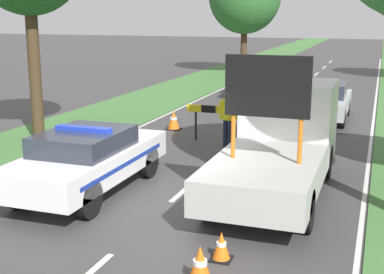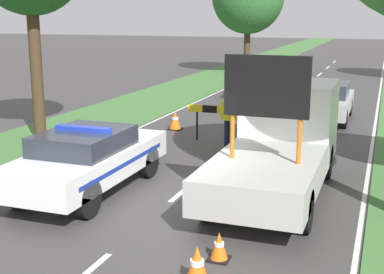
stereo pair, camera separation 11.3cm
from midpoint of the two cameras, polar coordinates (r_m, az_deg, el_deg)
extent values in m
plane|color=#3D3A3A|center=(11.66, -2.25, -7.09)|extent=(160.00, 160.00, 0.00)
cube|color=silver|center=(12.76, -0.11, -5.25)|extent=(0.12, 2.32, 0.01)
cube|color=silver|center=(17.44, 5.63, -0.30)|extent=(0.12, 2.32, 0.01)
cube|color=silver|center=(22.29, 8.91, 2.54)|extent=(0.12, 2.32, 0.01)
cube|color=silver|center=(27.22, 11.01, 4.35)|extent=(0.12, 2.32, 0.01)
cube|color=silver|center=(32.19, 12.47, 5.60)|extent=(0.12, 2.32, 0.01)
cube|color=silver|center=(37.19, 13.55, 6.52)|extent=(0.12, 2.32, 0.01)
cube|color=silver|center=(42.21, 14.37, 7.21)|extent=(0.12, 2.32, 0.01)
cube|color=silver|center=(47.24, 15.02, 7.76)|extent=(0.12, 2.32, 0.01)
cube|color=silver|center=(24.75, 0.52, 3.74)|extent=(0.10, 56.04, 0.01)
cube|color=silver|center=(23.37, 19.25, 2.45)|extent=(0.10, 56.04, 0.01)
cube|color=#427038|center=(32.06, 1.29, 5.90)|extent=(3.93, 120.00, 0.03)
cube|color=white|center=(12.45, -10.75, -2.60)|extent=(1.89, 4.72, 0.61)
cube|color=#282D38|center=(12.20, -11.19, -0.37)|extent=(1.66, 2.17, 0.45)
cylinder|color=black|center=(14.15, -10.57, -1.97)|extent=(0.24, 0.80, 0.80)
cylinder|color=black|center=(13.41, -4.47, -2.63)|extent=(0.24, 0.80, 0.80)
cylinder|color=black|center=(11.84, -17.76, -5.38)|extent=(0.24, 0.80, 0.80)
cylinder|color=black|center=(10.94, -10.84, -6.50)|extent=(0.24, 0.80, 0.80)
cube|color=#1E38C6|center=(12.14, -11.25, 0.89)|extent=(1.32, 0.24, 0.10)
cube|color=#193399|center=(12.44, -10.75, -2.46)|extent=(1.90, 3.87, 0.10)
cube|color=black|center=(14.51, -5.92, -0.45)|extent=(1.04, 0.08, 0.37)
cube|color=white|center=(13.64, 10.65, 1.76)|extent=(2.14, 2.17, 1.95)
cube|color=#232833|center=(14.61, 11.41, 3.87)|extent=(1.82, 0.04, 0.86)
cube|color=#B2B2AD|center=(11.01, 7.96, -4.24)|extent=(2.14, 3.67, 0.69)
cylinder|color=#D16619|center=(10.95, 4.62, 0.07)|extent=(0.09, 0.09, 0.90)
cylinder|color=#D16619|center=(10.68, 11.66, -0.50)|extent=(0.09, 0.09, 0.90)
cube|color=black|center=(10.61, 8.28, 5.36)|extent=(1.70, 0.12, 1.21)
cylinder|color=black|center=(14.04, 6.65, -1.86)|extent=(0.24, 0.84, 0.84)
cylinder|color=black|center=(13.74, 14.40, -2.52)|extent=(0.24, 0.84, 0.84)
cylinder|color=black|center=(10.67, 2.03, -6.63)|extent=(0.24, 0.84, 0.84)
cylinder|color=black|center=(10.28, 12.26, -7.71)|extent=(0.24, 0.84, 0.84)
cylinder|color=black|center=(17.31, 0.73, 1.21)|extent=(0.07, 0.07, 0.92)
cylinder|color=black|center=(16.70, 8.28, 0.63)|extent=(0.07, 0.07, 0.92)
cube|color=yellow|center=(17.21, 0.58, 3.09)|extent=(0.48, 0.08, 0.23)
cube|color=black|center=(17.06, 2.12, 2.99)|extent=(0.48, 0.08, 0.23)
cube|color=yellow|center=(16.92, 3.68, 2.89)|extent=(0.48, 0.08, 0.23)
cube|color=black|center=(16.79, 5.27, 2.78)|extent=(0.48, 0.08, 0.23)
cube|color=yellow|center=(16.68, 6.87, 2.67)|extent=(0.48, 0.08, 0.23)
cube|color=black|center=(16.58, 8.50, 2.56)|extent=(0.48, 0.08, 0.23)
cylinder|color=#191E38|center=(16.46, 3.91, 0.44)|extent=(0.16, 0.16, 0.85)
cylinder|color=#191E38|center=(16.41, 4.50, 0.39)|extent=(0.16, 0.16, 0.85)
cylinder|color=yellow|center=(16.29, 4.25, 2.97)|extent=(0.39, 0.39, 0.64)
cylinder|color=yellow|center=(16.36, 3.43, 2.91)|extent=(0.13, 0.13, 0.54)
cylinder|color=yellow|center=(16.23, 5.07, 2.80)|extent=(0.13, 0.13, 0.54)
sphere|color=beige|center=(16.22, 4.28, 4.46)|extent=(0.22, 0.22, 0.22)
cylinder|color=#141933|center=(16.21, 4.28, 4.67)|extent=(0.25, 0.25, 0.05)
cylinder|color=brown|center=(15.98, 5.91, 0.03)|extent=(0.16, 0.16, 0.86)
cylinder|color=brown|center=(15.94, 6.53, -0.02)|extent=(0.16, 0.16, 0.86)
cylinder|color=#B2AD9E|center=(15.80, 6.29, 2.67)|extent=(0.39, 0.39, 0.65)
cylinder|color=#B2AD9E|center=(15.87, 5.42, 2.61)|extent=(0.13, 0.13, 0.55)
cylinder|color=#B2AD9E|center=(15.75, 7.16, 2.49)|extent=(0.13, 0.13, 0.55)
sphere|color=tan|center=(15.73, 6.33, 4.22)|extent=(0.22, 0.22, 0.22)
cone|color=orange|center=(8.28, 0.94, -13.40)|extent=(0.38, 0.38, 0.59)
cylinder|color=white|center=(8.26, 0.94, -13.22)|extent=(0.22, 0.22, 0.08)
cube|color=black|center=(18.96, -1.64, 0.88)|extent=(0.49, 0.49, 0.03)
cone|color=orange|center=(18.89, -1.64, 1.89)|extent=(0.42, 0.42, 0.65)
cylinder|color=white|center=(18.88, -1.64, 1.99)|extent=(0.24, 0.24, 0.09)
cube|color=black|center=(9.16, 3.25, -12.85)|extent=(0.35, 0.35, 0.03)
cone|color=orange|center=(9.06, 3.27, -11.45)|extent=(0.30, 0.30, 0.46)
cylinder|color=white|center=(9.05, 3.27, -11.32)|extent=(0.17, 0.17, 0.06)
cube|color=#B2B2B7|center=(21.12, 14.33, 3.46)|extent=(1.72, 4.26, 0.61)
cube|color=#282D38|center=(20.91, 14.38, 4.92)|extent=(1.52, 1.96, 0.51)
cylinder|color=black|center=(22.55, 12.77, 3.35)|extent=(0.24, 0.67, 0.67)
cylinder|color=black|center=(22.41, 16.53, 3.07)|extent=(0.24, 0.67, 0.67)
cylinder|color=black|center=(19.97, 11.77, 2.17)|extent=(0.24, 0.67, 0.67)
cylinder|color=black|center=(19.82, 16.01, 1.85)|extent=(0.24, 0.67, 0.67)
cube|color=slate|center=(27.18, 7.08, 5.83)|extent=(1.79, 4.17, 0.57)
cube|color=#282D38|center=(27.00, 7.06, 6.95)|extent=(1.58, 1.92, 0.52)
cylinder|color=black|center=(28.65, 6.14, 5.65)|extent=(0.24, 0.70, 0.70)
cylinder|color=black|center=(28.32, 9.20, 5.47)|extent=(0.24, 0.70, 0.70)
cylinder|color=black|center=(26.17, 4.76, 4.97)|extent=(0.24, 0.70, 0.70)
cylinder|color=black|center=(25.81, 8.09, 4.78)|extent=(0.24, 0.70, 0.70)
cylinder|color=#42301E|center=(17.74, -16.09, 6.78)|extent=(0.38, 0.38, 4.46)
cylinder|color=#42301E|center=(36.85, 5.97, 9.37)|extent=(0.42, 0.42, 3.37)
camera|label=1|loc=(0.06, -89.75, 0.06)|focal=50.00mm
camera|label=2|loc=(0.06, 90.25, -0.06)|focal=50.00mm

